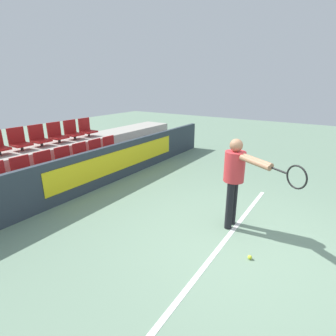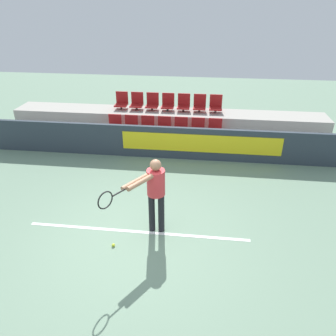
# 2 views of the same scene
# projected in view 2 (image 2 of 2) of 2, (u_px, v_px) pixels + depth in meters

# --- Properties ---
(ground_plane) EXTENTS (30.00, 30.00, 0.00)m
(ground_plane) POSITION_uv_depth(u_px,v_px,m) (135.00, 240.00, 6.62)
(ground_plane) COLOR gray
(court_baseline) EXTENTS (4.65, 0.08, 0.01)m
(court_baseline) POSITION_uv_depth(u_px,v_px,m) (137.00, 232.00, 6.84)
(court_baseline) COLOR white
(court_baseline) RESTS_ON ground
(barrier_wall) EXTENTS (10.84, 0.14, 0.99)m
(barrier_wall) POSITION_uv_depth(u_px,v_px,m) (162.00, 142.00, 9.76)
(barrier_wall) COLOR #2D3842
(barrier_wall) RESTS_ON ground
(bleacher_tier_front) EXTENTS (10.44, 1.03, 0.46)m
(bleacher_tier_front) POSITION_uv_depth(u_px,v_px,m) (164.00, 142.00, 10.41)
(bleacher_tier_front) COLOR #ADA89E
(bleacher_tier_front) RESTS_ON ground
(bleacher_tier_middle) EXTENTS (10.44, 1.03, 0.92)m
(bleacher_tier_middle) POSITION_uv_depth(u_px,v_px,m) (167.00, 124.00, 11.21)
(bleacher_tier_middle) COLOR #ADA89E
(bleacher_tier_middle) RESTS_ON ground
(stadium_chair_0) EXTENTS (0.41, 0.41, 0.56)m
(stadium_chair_0) POSITION_uv_depth(u_px,v_px,m) (115.00, 125.00, 10.47)
(stadium_chair_0) COLOR #333333
(stadium_chair_0) RESTS_ON bleacher_tier_front
(stadium_chair_1) EXTENTS (0.41, 0.41, 0.56)m
(stadium_chair_1) POSITION_uv_depth(u_px,v_px,m) (131.00, 126.00, 10.42)
(stadium_chair_1) COLOR #333333
(stadium_chair_1) RESTS_ON bleacher_tier_front
(stadium_chair_2) EXTENTS (0.41, 0.41, 0.56)m
(stadium_chair_2) POSITION_uv_depth(u_px,v_px,m) (147.00, 127.00, 10.36)
(stadium_chair_2) COLOR #333333
(stadium_chair_2) RESTS_ON bleacher_tier_front
(stadium_chair_3) EXTENTS (0.41, 0.41, 0.56)m
(stadium_chair_3) POSITION_uv_depth(u_px,v_px,m) (164.00, 127.00, 10.30)
(stadium_chair_3) COLOR #333333
(stadium_chair_3) RESTS_ON bleacher_tier_front
(stadium_chair_4) EXTENTS (0.41, 0.41, 0.56)m
(stadium_chair_4) POSITION_uv_depth(u_px,v_px,m) (181.00, 128.00, 10.25)
(stadium_chair_4) COLOR #333333
(stadium_chair_4) RESTS_ON bleacher_tier_front
(stadium_chair_5) EXTENTS (0.41, 0.41, 0.56)m
(stadium_chair_5) POSITION_uv_depth(u_px,v_px,m) (198.00, 129.00, 10.19)
(stadium_chair_5) COLOR #333333
(stadium_chair_5) RESTS_ON bleacher_tier_front
(stadium_chair_6) EXTENTS (0.41, 0.41, 0.56)m
(stadium_chair_6) POSITION_uv_depth(u_px,v_px,m) (215.00, 129.00, 10.14)
(stadium_chair_6) COLOR #333333
(stadium_chair_6) RESTS_ON bleacher_tier_front
(stadium_chair_7) EXTENTS (0.41, 0.41, 0.56)m
(stadium_chair_7) POSITION_uv_depth(u_px,v_px,m) (122.00, 102.00, 11.17)
(stadium_chair_7) COLOR #333333
(stadium_chair_7) RESTS_ON bleacher_tier_middle
(stadium_chair_8) EXTENTS (0.41, 0.41, 0.56)m
(stadium_chair_8) POSITION_uv_depth(u_px,v_px,m) (137.00, 102.00, 11.11)
(stadium_chair_8) COLOR #333333
(stadium_chair_8) RESTS_ON bleacher_tier_middle
(stadium_chair_9) EXTENTS (0.41, 0.41, 0.56)m
(stadium_chair_9) POSITION_uv_depth(u_px,v_px,m) (152.00, 103.00, 11.05)
(stadium_chair_9) COLOR #333333
(stadium_chair_9) RESTS_ON bleacher_tier_middle
(stadium_chair_10) EXTENTS (0.41, 0.41, 0.56)m
(stadium_chair_10) POSITION_uv_depth(u_px,v_px,m) (168.00, 103.00, 11.00)
(stadium_chair_10) COLOR #333333
(stadium_chair_10) RESTS_ON bleacher_tier_middle
(stadium_chair_11) EXTENTS (0.41, 0.41, 0.56)m
(stadium_chair_11) POSITION_uv_depth(u_px,v_px,m) (184.00, 104.00, 10.94)
(stadium_chair_11) COLOR #333333
(stadium_chair_11) RESTS_ON bleacher_tier_middle
(stadium_chair_12) EXTENTS (0.41, 0.41, 0.56)m
(stadium_chair_12) POSITION_uv_depth(u_px,v_px,m) (200.00, 105.00, 10.88)
(stadium_chair_12) COLOR #333333
(stadium_chair_12) RESTS_ON bleacher_tier_middle
(stadium_chair_13) EXTENTS (0.41, 0.41, 0.56)m
(stadium_chair_13) POSITION_uv_depth(u_px,v_px,m) (216.00, 105.00, 10.83)
(stadium_chair_13) COLOR #333333
(stadium_chair_13) RESTS_ON bleacher_tier_middle
(tennis_player) EXTENTS (0.96, 1.38, 1.65)m
(tennis_player) POSITION_uv_depth(u_px,v_px,m) (154.00, 189.00, 6.37)
(tennis_player) COLOR black
(tennis_player) RESTS_ON ground
(tennis_ball) EXTENTS (0.07, 0.07, 0.07)m
(tennis_ball) POSITION_uv_depth(u_px,v_px,m) (113.00, 245.00, 6.43)
(tennis_ball) COLOR #CCDB33
(tennis_ball) RESTS_ON ground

